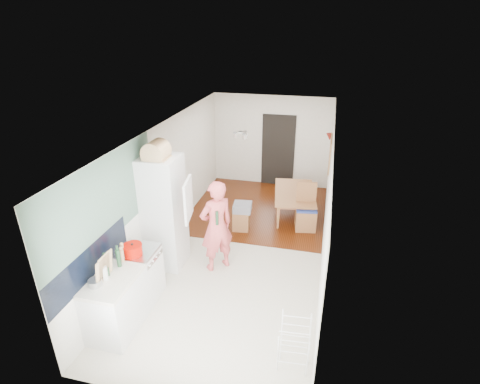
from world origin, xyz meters
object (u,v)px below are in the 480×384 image
at_px(person, 216,219).
at_px(stool, 241,220).
at_px(drying_rack, 294,346).
at_px(dining_table, 295,205).
at_px(dining_chair, 306,208).

distance_m(person, stool, 1.69).
bearing_deg(drying_rack, stool, 109.52).
xyz_separation_m(stool, drying_rack, (1.53, -3.42, 0.16)).
relative_size(person, drying_rack, 2.69).
bearing_deg(dining_table, drying_rack, 177.60).
bearing_deg(stool, dining_table, 42.62).
bearing_deg(person, dining_table, -160.07).
height_order(dining_table, dining_chair, dining_chair).
bearing_deg(person, stool, -138.41).
bearing_deg(stool, person, -94.09).
xyz_separation_m(dining_chair, stool, (-1.38, -0.36, -0.29)).
bearing_deg(dining_table, stool, 124.59).
relative_size(stool, drying_rack, 0.60).
relative_size(person, dining_table, 1.48).
xyz_separation_m(dining_table, dining_chair, (0.29, -0.65, 0.28)).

